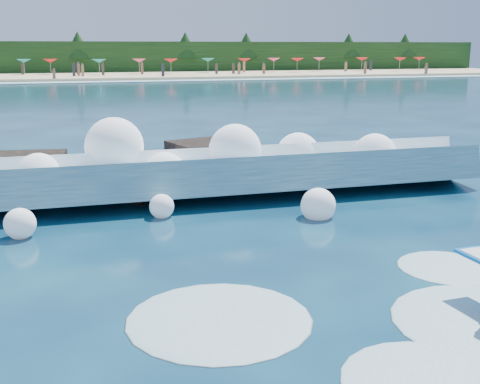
{
  "coord_description": "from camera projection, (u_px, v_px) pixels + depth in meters",
  "views": [
    {
      "loc": [
        -2.01,
        -9.93,
        4.21
      ],
      "look_at": [
        1.5,
        2.0,
        1.2
      ],
      "focal_mm": 45.0,
      "sensor_mm": 36.0,
      "label": 1
    }
  ],
  "objects": [
    {
      "name": "treeline",
      "position": [
        73.0,
        58.0,
        92.26
      ],
      "size": [
        140.0,
        4.0,
        5.0
      ],
      "primitive_type": "cube",
      "color": "black",
      "rests_on": "ground"
    },
    {
      "name": "wave_spray",
      "position": [
        138.0,
        162.0,
        16.78
      ],
      "size": [
        15.41,
        4.91,
        2.43
      ],
      "color": "white",
      "rests_on": "ground"
    },
    {
      "name": "beach",
      "position": [
        76.0,
        76.0,
        83.48
      ],
      "size": [
        140.0,
        20.0,
        0.4
      ],
      "primitive_type": "cube",
      "color": "tan",
      "rests_on": "ground"
    },
    {
      "name": "ground",
      "position": [
        191.0,
        287.0,
        10.8
      ],
      "size": [
        200.0,
        200.0,
        0.0
      ],
      "primitive_type": "plane",
      "color": "#071F3B",
      "rests_on": "ground"
    },
    {
      "name": "beachgoers",
      "position": [
        172.0,
        69.0,
        84.22
      ],
      "size": [
        107.15,
        13.28,
        1.93
      ],
      "color": "#3F332D",
      "rests_on": "ground"
    },
    {
      "name": "wet_band",
      "position": [
        78.0,
        82.0,
        73.26
      ],
      "size": [
        140.0,
        5.0,
        0.08
      ],
      "primitive_type": "cube",
      "color": "silver",
      "rests_on": "ground"
    },
    {
      "name": "beach_umbrellas",
      "position": [
        76.0,
        61.0,
        85.15
      ],
      "size": [
        113.44,
        6.21,
        0.5
      ],
      "color": "red",
      "rests_on": "ground"
    },
    {
      "name": "surf_foam",
      "position": [
        419.0,
        318.0,
        9.57
      ],
      "size": [
        9.24,
        5.67,
        0.16
      ],
      "color": "silver",
      "rests_on": "ground"
    },
    {
      "name": "rock_cluster",
      "position": [
        111.0,
        175.0,
        17.93
      ],
      "size": [
        8.42,
        3.56,
        1.54
      ],
      "color": "black",
      "rests_on": "ground"
    },
    {
      "name": "breaking_wave",
      "position": [
        140.0,
        179.0,
        16.88
      ],
      "size": [
        20.03,
        3.05,
        1.73
      ],
      "color": "teal",
      "rests_on": "ground"
    }
  ]
}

